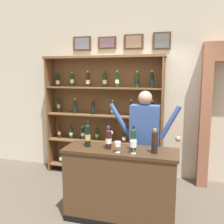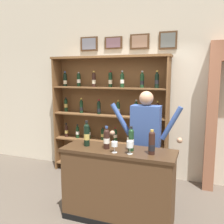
{
  "view_description": "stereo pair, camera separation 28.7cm",
  "coord_description": "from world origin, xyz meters",
  "px_view_note": "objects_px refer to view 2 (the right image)",
  "views": [
    {
      "loc": [
        0.89,
        -2.96,
        1.93
      ],
      "look_at": [
        -0.01,
        0.28,
        1.41
      ],
      "focal_mm": 39.32,
      "sensor_mm": 36.0,
      "label": 1
    },
    {
      "loc": [
        1.16,
        -2.87,
        1.93
      ],
      "look_at": [
        -0.01,
        0.28,
        1.41
      ],
      "focal_mm": 39.32,
      "sensor_mm": 36.0,
      "label": 2
    }
  ],
  "objects_px": {
    "tasting_bottle_chianti": "(131,139)",
    "wine_glass_spare": "(130,145)",
    "wine_shelf": "(109,113)",
    "tasting_bottle_bianco": "(87,134)",
    "tasting_counter": "(118,185)",
    "tasting_bottle_vin_santo": "(107,138)",
    "wine_glass_left": "(114,145)",
    "tasting_bottle_super_tuscan": "(152,143)",
    "shopkeeper": "(146,135)"
  },
  "relations": [
    {
      "from": "tasting_counter",
      "to": "tasting_bottle_bianco",
      "type": "height_order",
      "value": "tasting_bottle_bianco"
    },
    {
      "from": "shopkeeper",
      "to": "tasting_bottle_vin_santo",
      "type": "distance_m",
      "value": 0.69
    },
    {
      "from": "tasting_bottle_vin_santo",
      "to": "wine_glass_left",
      "type": "bearing_deg",
      "value": -37.57
    },
    {
      "from": "tasting_bottle_vin_santo",
      "to": "tasting_bottle_chianti",
      "type": "height_order",
      "value": "tasting_bottle_chianti"
    },
    {
      "from": "wine_shelf",
      "to": "tasting_counter",
      "type": "distance_m",
      "value": 1.72
    },
    {
      "from": "shopkeeper",
      "to": "tasting_counter",
      "type": "bearing_deg",
      "value": -113.03
    },
    {
      "from": "tasting_bottle_chianti",
      "to": "wine_glass_left",
      "type": "distance_m",
      "value": 0.22
    },
    {
      "from": "tasting_bottle_chianti",
      "to": "tasting_bottle_vin_santo",
      "type": "bearing_deg",
      "value": -176.16
    },
    {
      "from": "tasting_bottle_bianco",
      "to": "tasting_bottle_super_tuscan",
      "type": "distance_m",
      "value": 0.89
    },
    {
      "from": "tasting_bottle_chianti",
      "to": "wine_glass_spare",
      "type": "height_order",
      "value": "tasting_bottle_chianti"
    },
    {
      "from": "wine_shelf",
      "to": "tasting_bottle_chianti",
      "type": "xyz_separation_m",
      "value": [
        0.84,
        -1.42,
        -0.07
      ]
    },
    {
      "from": "tasting_bottle_chianti",
      "to": "tasting_bottle_super_tuscan",
      "type": "bearing_deg",
      "value": -8.92
    },
    {
      "from": "wine_shelf",
      "to": "tasting_bottle_bianco",
      "type": "distance_m",
      "value": 1.44
    },
    {
      "from": "wine_glass_spare",
      "to": "tasting_counter",
      "type": "bearing_deg",
      "value": 147.13
    },
    {
      "from": "shopkeeper",
      "to": "tasting_bottle_super_tuscan",
      "type": "xyz_separation_m",
      "value": [
        0.21,
        -0.59,
        0.07
      ]
    },
    {
      "from": "wine_shelf",
      "to": "shopkeeper",
      "type": "distance_m",
      "value": 1.27
    },
    {
      "from": "wine_glass_left",
      "to": "wine_glass_spare",
      "type": "distance_m",
      "value": 0.19
    },
    {
      "from": "shopkeeper",
      "to": "tasting_bottle_bianco",
      "type": "relative_size",
      "value": 4.9
    },
    {
      "from": "wine_shelf",
      "to": "shopkeeper",
      "type": "height_order",
      "value": "wine_shelf"
    },
    {
      "from": "tasting_counter",
      "to": "tasting_bottle_vin_santo",
      "type": "relative_size",
      "value": 4.94
    },
    {
      "from": "tasting_bottle_super_tuscan",
      "to": "wine_glass_left",
      "type": "xyz_separation_m",
      "value": [
        -0.44,
        -0.1,
        -0.04
      ]
    },
    {
      "from": "wine_shelf",
      "to": "tasting_counter",
      "type": "xyz_separation_m",
      "value": [
        0.67,
        -1.42,
        -0.7
      ]
    },
    {
      "from": "tasting_bottle_bianco",
      "to": "tasting_bottle_vin_santo",
      "type": "bearing_deg",
      "value": -5.37
    },
    {
      "from": "tasting_bottle_bianco",
      "to": "tasting_bottle_chianti",
      "type": "relative_size",
      "value": 1.1
    },
    {
      "from": "wine_shelf",
      "to": "wine_glass_left",
      "type": "bearing_deg",
      "value": -66.86
    },
    {
      "from": "shopkeeper",
      "to": "wine_glass_spare",
      "type": "height_order",
      "value": "shopkeeper"
    },
    {
      "from": "wine_glass_left",
      "to": "wine_glass_spare",
      "type": "bearing_deg",
      "value": 4.35
    },
    {
      "from": "shopkeeper",
      "to": "wine_glass_spare",
      "type": "xyz_separation_m",
      "value": [
        -0.04,
        -0.67,
        0.04
      ]
    },
    {
      "from": "tasting_bottle_vin_santo",
      "to": "tasting_bottle_super_tuscan",
      "type": "xyz_separation_m",
      "value": [
        0.59,
        -0.02,
        0.01
      ]
    },
    {
      "from": "wine_shelf",
      "to": "tasting_bottle_bianco",
      "type": "xyz_separation_m",
      "value": [
        0.22,
        -1.42,
        -0.06
      ]
    },
    {
      "from": "tasting_bottle_super_tuscan",
      "to": "tasting_bottle_vin_santo",
      "type": "bearing_deg",
      "value": 178.01
    },
    {
      "from": "wine_shelf",
      "to": "tasting_bottle_super_tuscan",
      "type": "distance_m",
      "value": 1.84
    },
    {
      "from": "shopkeeper",
      "to": "tasting_bottle_vin_santo",
      "type": "bearing_deg",
      "value": -124.1
    },
    {
      "from": "shopkeeper",
      "to": "tasting_bottle_super_tuscan",
      "type": "height_order",
      "value": "shopkeeper"
    },
    {
      "from": "wine_shelf",
      "to": "tasting_bottle_bianco",
      "type": "height_order",
      "value": "wine_shelf"
    },
    {
      "from": "tasting_counter",
      "to": "wine_glass_spare",
      "type": "height_order",
      "value": "wine_glass_spare"
    },
    {
      "from": "shopkeeper",
      "to": "tasting_bottle_super_tuscan",
      "type": "distance_m",
      "value": 0.63
    },
    {
      "from": "tasting_bottle_chianti",
      "to": "wine_glass_spare",
      "type": "xyz_separation_m",
      "value": [
        0.02,
        -0.12,
        -0.04
      ]
    },
    {
      "from": "shopkeeper",
      "to": "wine_glass_left",
      "type": "xyz_separation_m",
      "value": [
        -0.23,
        -0.68,
        0.03
      ]
    },
    {
      "from": "tasting_counter",
      "to": "shopkeeper",
      "type": "xyz_separation_m",
      "value": [
        0.23,
        0.54,
        0.56
      ]
    },
    {
      "from": "tasting_counter",
      "to": "tasting_bottle_super_tuscan",
      "type": "distance_m",
      "value": 0.77
    },
    {
      "from": "tasting_counter",
      "to": "tasting_bottle_chianti",
      "type": "relative_size",
      "value": 4.69
    },
    {
      "from": "wine_glass_spare",
      "to": "tasting_bottle_super_tuscan",
      "type": "bearing_deg",
      "value": 18.09
    },
    {
      "from": "shopkeeper",
      "to": "tasting_bottle_bianco",
      "type": "xyz_separation_m",
      "value": [
        -0.68,
        -0.54,
        0.09
      ]
    },
    {
      "from": "tasting_counter",
      "to": "tasting_bottle_chianti",
      "type": "bearing_deg",
      "value": -0.15
    },
    {
      "from": "tasting_bottle_chianti",
      "to": "tasting_bottle_bianco",
      "type": "bearing_deg",
      "value": 179.43
    },
    {
      "from": "tasting_counter",
      "to": "tasting_bottle_super_tuscan",
      "type": "xyz_separation_m",
      "value": [
        0.44,
        -0.04,
        0.63
      ]
    },
    {
      "from": "tasting_bottle_chianti",
      "to": "wine_glass_left",
      "type": "height_order",
      "value": "tasting_bottle_chianti"
    },
    {
      "from": "shopkeeper",
      "to": "tasting_bottle_vin_santo",
      "type": "relative_size",
      "value": 5.68
    },
    {
      "from": "tasting_bottle_chianti",
      "to": "tasting_bottle_super_tuscan",
      "type": "relative_size",
      "value": 1.04
    }
  ]
}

